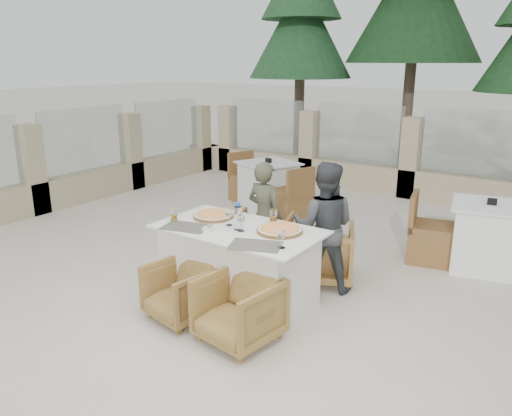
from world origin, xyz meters
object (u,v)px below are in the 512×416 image
Objects in this scene: diner_left at (265,216)px; bg_table_b at (487,237)px; pizza_right at (280,229)px; olive_dish at (210,228)px; dining_table at (239,265)px; water_bottle at (238,216)px; bg_table_a at (268,186)px; wine_glass_centre at (229,216)px; wine_glass_near at (241,222)px; beer_glass_right at (273,216)px; armchair_far_right at (322,252)px; armchair_near_right at (239,309)px; wine_glass_corner at (282,238)px; diner_right at (324,227)px; armchair_near_left at (181,291)px; beer_glass_left at (174,214)px; armchair_far_left at (263,239)px; pizza_left at (213,215)px.

diner_left reaches higher than bg_table_b.
pizza_right is 3.95× the size of olive_dish.
water_bottle is at bearing -54.87° from dining_table.
olive_dish is (-0.58, -0.33, -0.01)m from pizza_right.
bg_table_a is at bearing 125.00° from pizza_right.
wine_glass_near is (0.20, -0.08, 0.00)m from wine_glass_centre.
beer_glass_right is at bearing -142.17° from bg_table_b.
armchair_far_right is (0.36, 0.99, -0.55)m from wine_glass_near.
diner_left reaches higher than armchair_near_right.
wine_glass_corner is 0.14× the size of diner_right.
armchair_near_left is (-0.87, -0.36, -0.60)m from wine_glass_corner.
olive_dish is at bearing 36.52° from armchair_far_right.
beer_glass_right is (0.32, 0.30, -0.02)m from wine_glass_centre.
beer_glass_left is at bearing -165.36° from dining_table.
bg_table_b is (1.42, 1.34, 0.07)m from armchair_far_right.
diner_right is (0.66, 0.73, -0.18)m from wine_glass_centre.
beer_glass_right is 1.32× the size of olive_dish.
armchair_near_left is at bearing 95.54° from diner_left.
wine_glass_centre is at bearing 33.73° from armchair_far_right.
bg_table_a is (-1.97, 1.94, 0.07)m from armchair_far_right.
wine_glass_corner is at bearing 111.03° from armchair_far_left.
wine_glass_corner is at bearing -33.27° from bg_table_a.
armchair_near_right is 1.40m from diner_right.
armchair_near_left is at bearing -113.13° from dining_table.
armchair_near_left is (-0.44, -0.89, -0.58)m from beer_glass_right.
diner_right is 0.83× the size of bg_table_b.
wine_glass_corner reaches higher than bg_table_a.
pizza_left is at bearing 67.30° from armchair_far_left.
diner_right reaches higher than wine_glass_near.
wine_glass_corner is 0.99m from diner_right.
wine_glass_near is at bearing 132.08° from armchair_near_right.
bg_table_b is at bearing -141.27° from diner_left.
wine_glass_corner is at bearing -18.95° from dining_table.
beer_glass_left is at bearing 176.89° from olive_dish.
water_bottle is 1.47× the size of wine_glass_corner.
armchair_far_left is 0.99m from diner_right.
water_bottle is at bearing 36.02° from diner_right.
armchair_far_right is 0.55× the size of diner_left.
armchair_far_right is 2.76m from bg_table_a.
armchair_far_right is 0.42× the size of bg_table_b.
armchair_far_left is at bearing -33.84° from diner_right.
pizza_left is 0.40m from olive_dish.
diner_left is at bearing 110.18° from wine_glass_near.
beer_glass_left is 1.20× the size of olive_dish.
beer_glass_left reaches higher than pizza_left.
armchair_far_left is (-0.23, 0.94, -0.56)m from wine_glass_centre.
armchair_near_right is at bearing 120.58° from diner_left.
olive_dish reaches higher than armchair_near_left.
water_bottle is 0.30m from olive_dish.
wine_glass_centre is 0.44m from beer_glass_right.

